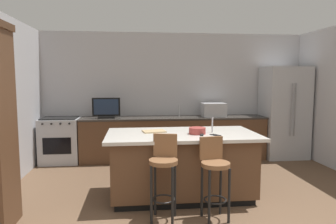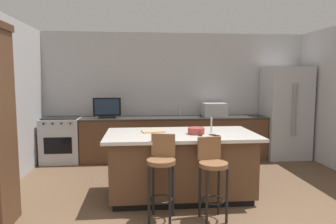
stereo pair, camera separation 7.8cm
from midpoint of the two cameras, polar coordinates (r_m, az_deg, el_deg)
The scene contains 15 objects.
wall_back at distance 6.73m, azimuth 1.79°, elevation 3.14°, with size 6.10×0.12×2.65m, color #BCBCC1.
counter_back at distance 6.45m, azimuth 1.58°, elevation -4.87°, with size 3.82×0.62×0.89m.
kitchen_island at distance 4.44m, azimuth 2.87°, elevation -9.64°, with size 2.10×1.12×0.92m.
refrigerator at distance 7.02m, azimuth 21.20°, elevation -0.12°, with size 0.89×0.75×1.93m.
range_oven at distance 6.58m, azimuth -18.76°, elevation -4.92°, with size 0.75×0.63×0.91m.
microwave at distance 6.52m, azimuth 8.95°, elevation 0.39°, with size 0.48×0.36×0.28m, color #B7BABF.
tv_monitor at distance 6.29m, azimuth -10.87°, elevation 0.60°, with size 0.55×0.16×0.41m.
sink_faucet_back at distance 6.48m, azimuth 2.58°, elevation 0.24°, with size 0.02×0.02×0.24m, color #B2B2B7.
sink_faucet_island at distance 4.41m, azimuth 8.54°, elevation -2.38°, with size 0.02×0.02×0.22m, color #B2B2B7.
bar_stool_left at distance 3.71m, azimuth -0.56°, elevation -10.47°, with size 0.35×0.37×1.02m.
bar_stool_right at distance 3.76m, azimuth 8.81°, elevation -10.73°, with size 0.34×0.36×0.98m.
fruit_bowl at distance 4.28m, azimuth 5.75°, elevation -3.48°, with size 0.23×0.23×0.09m, color #993833.
cell_phone at distance 4.21m, azimuth 9.08°, elevation -4.25°, with size 0.07×0.15×0.01m, color black.
tv_remote at distance 4.21m, azimuth 6.62°, elevation -4.14°, with size 0.04×0.17×0.02m, color black.
cutting_board at distance 4.44m, azimuth -2.28°, elevation -3.58°, with size 0.32×0.22×0.02m, color tan.
Camera 2 is at (-0.80, -2.32, 1.68)m, focal length 32.93 mm.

